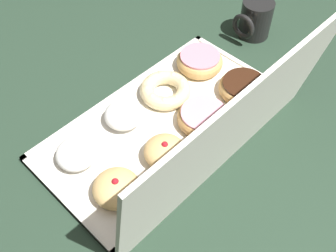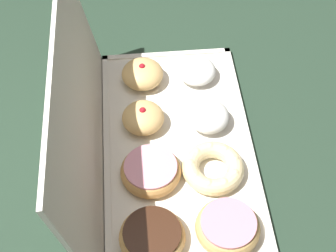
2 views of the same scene
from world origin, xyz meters
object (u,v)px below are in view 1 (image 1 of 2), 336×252
(pink_frosted_donut_0, at_px, (200,61))
(powdered_filled_donut_3, at_px, (77,153))
(pink_frosted_donut_5, at_px, (203,117))
(jelly_filled_donut_7, at_px, (116,188))
(donut_box, at_px, (165,125))
(chocolate_frosted_donut_4, at_px, (244,87))
(jelly_filled_donut_6, at_px, (165,151))
(cruller_donut_1, at_px, (165,90))
(coffee_mug, at_px, (255,19))
(powdered_filled_donut_2, at_px, (124,115))

(pink_frosted_donut_0, height_order, powdered_filled_donut_3, powdered_filled_donut_3)
(powdered_filled_donut_3, distance_m, pink_frosted_donut_5, 0.27)
(jelly_filled_donut_7, bearing_deg, donut_box, -162.66)
(chocolate_frosted_donut_4, height_order, jelly_filled_donut_6, jelly_filled_donut_6)
(chocolate_frosted_donut_4, distance_m, jelly_filled_donut_7, 0.38)
(cruller_donut_1, relative_size, coffee_mug, 1.14)
(powdered_filled_donut_2, distance_m, pink_frosted_donut_5, 0.17)
(chocolate_frosted_donut_4, height_order, pink_frosted_donut_5, same)
(powdered_filled_donut_3, distance_m, jelly_filled_donut_7, 0.12)
(powdered_filled_donut_2, distance_m, powdered_filled_donut_3, 0.13)
(chocolate_frosted_donut_4, bearing_deg, coffee_mug, -148.96)
(donut_box, xyz_separation_m, chocolate_frosted_donut_4, (-0.19, 0.06, 0.02))
(pink_frosted_donut_0, relative_size, coffee_mug, 1.10)
(pink_frosted_donut_0, distance_m, jelly_filled_donut_6, 0.28)
(chocolate_frosted_donut_4, bearing_deg, donut_box, -18.74)
(pink_frosted_donut_0, bearing_deg, powdered_filled_donut_2, -0.28)
(coffee_mug, bearing_deg, pink_frosted_donut_0, -2.47)
(jelly_filled_donut_7, bearing_deg, coffee_mug, -168.75)
(donut_box, distance_m, pink_frosted_donut_5, 0.09)
(chocolate_frosted_donut_4, xyz_separation_m, jelly_filled_donut_7, (0.38, -0.01, 0.01))
(donut_box, height_order, coffee_mug, coffee_mug)
(coffee_mug, bearing_deg, pink_frosted_donut_5, 18.96)
(pink_frosted_donut_0, relative_size, jelly_filled_donut_7, 1.26)
(cruller_donut_1, bearing_deg, powdered_filled_donut_3, -0.03)
(pink_frosted_donut_0, relative_size, cruller_donut_1, 0.96)
(pink_frosted_donut_5, xyz_separation_m, jelly_filled_donut_6, (0.12, 0.01, 0.01))
(jelly_filled_donut_6, bearing_deg, coffee_mug, -165.18)
(pink_frosted_donut_0, distance_m, chocolate_frosted_donut_4, 0.13)
(cruller_donut_1, distance_m, pink_frosted_donut_5, 0.12)
(cruller_donut_1, height_order, powdered_filled_donut_3, powdered_filled_donut_3)
(powdered_filled_donut_2, xyz_separation_m, coffee_mug, (-0.45, 0.01, 0.02))
(powdered_filled_donut_3, height_order, jelly_filled_donut_6, jelly_filled_donut_6)
(chocolate_frosted_donut_4, relative_size, coffee_mug, 1.11)
(cruller_donut_1, relative_size, jelly_filled_donut_6, 1.38)
(pink_frosted_donut_5, bearing_deg, donut_box, -44.89)
(powdered_filled_donut_3, height_order, chocolate_frosted_donut_4, powdered_filled_donut_3)
(coffee_mug, bearing_deg, powdered_filled_donut_2, -1.29)
(cruller_donut_1, bearing_deg, coffee_mug, 179.62)
(powdered_filled_donut_2, bearing_deg, coffee_mug, 178.71)
(coffee_mug, bearing_deg, powdered_filled_donut_3, -0.23)
(donut_box, xyz_separation_m, powdered_filled_donut_2, (0.06, -0.07, 0.03))
(cruller_donut_1, distance_m, coffee_mug, 0.33)
(powdered_filled_donut_2, height_order, pink_frosted_donut_5, powdered_filled_donut_2)
(pink_frosted_donut_5, bearing_deg, jelly_filled_donut_6, 3.06)
(powdered_filled_donut_2, distance_m, jelly_filled_donut_6, 0.13)
(powdered_filled_donut_3, height_order, pink_frosted_donut_5, powdered_filled_donut_3)
(powdered_filled_donut_2, xyz_separation_m, jelly_filled_donut_7, (0.13, 0.13, 0.00))
(donut_box, distance_m, powdered_filled_donut_3, 0.20)
(cruller_donut_1, xyz_separation_m, jelly_filled_donut_7, (0.25, 0.12, 0.01))
(pink_frosted_donut_0, distance_m, coffee_mug, 0.21)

